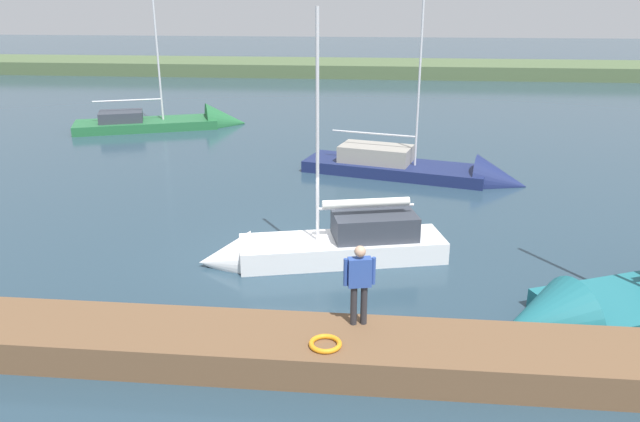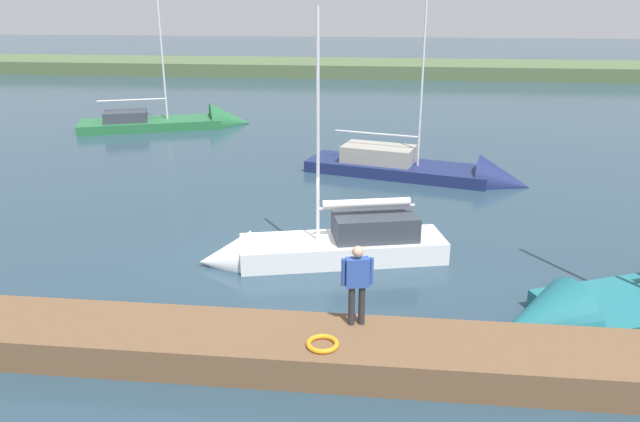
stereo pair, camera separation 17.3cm
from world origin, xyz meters
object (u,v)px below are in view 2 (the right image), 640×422
at_px(sailboat_far_right, 183,125).
at_px(sailboat_inner_slip, 634,309).
at_px(sailboat_outer_mooring, 431,175).
at_px(person_on_dock, 357,279).
at_px(life_ring_buoy, 323,344).
at_px(sailboat_mid_channel, 318,251).

bearing_deg(sailboat_far_right, sailboat_inner_slip, -69.25).
bearing_deg(sailboat_inner_slip, sailboat_outer_mooring, -93.49).
bearing_deg(person_on_dock, life_ring_buoy, -45.72).
bearing_deg(sailboat_mid_channel, sailboat_outer_mooring, -126.45).
distance_m(sailboat_far_right, sailboat_outer_mooring, 16.39).
xyz_separation_m(sailboat_outer_mooring, person_on_dock, (2.41, 13.59, 1.61)).
distance_m(sailboat_far_right, person_on_dock, 25.33).
bearing_deg(life_ring_buoy, sailboat_far_right, -65.69).
xyz_separation_m(sailboat_far_right, sailboat_mid_channel, (-9.92, 17.93, 0.17)).
xyz_separation_m(sailboat_inner_slip, person_on_dock, (6.49, 2.29, 1.55)).
relative_size(sailboat_outer_mooring, person_on_dock, 5.41).
bearing_deg(sailboat_outer_mooring, life_ring_buoy, -86.61).
xyz_separation_m(life_ring_buoy, sailboat_outer_mooring, (-3.03, -14.53, -0.62)).
bearing_deg(sailboat_far_right, life_ring_buoy, -86.06).
height_order(sailboat_far_right, person_on_dock, sailboat_far_right).
bearing_deg(sailboat_inner_slip, sailboat_mid_channel, -40.45).
height_order(sailboat_far_right, sailboat_mid_channel, sailboat_far_right).
height_order(sailboat_outer_mooring, sailboat_inner_slip, sailboat_outer_mooring).
relative_size(sailboat_inner_slip, person_on_dock, 4.94).
bearing_deg(sailboat_outer_mooring, person_on_dock, -84.90).
xyz_separation_m(life_ring_buoy, sailboat_far_right, (10.64, -23.56, -0.63)).
height_order(sailboat_far_right, sailboat_outer_mooring, sailboat_far_right).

